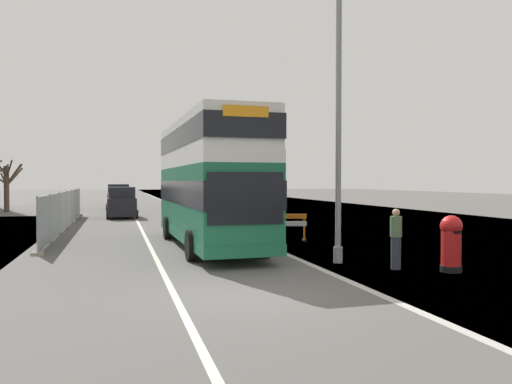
% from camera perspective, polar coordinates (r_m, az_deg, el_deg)
% --- Properties ---
extents(ground, '(140.00, 280.00, 0.10)m').
position_cam_1_polar(ground, '(11.85, 2.03, -11.56)').
color(ground, '#565451').
extents(double_decker_bus, '(2.94, 11.09, 4.89)m').
position_cam_1_polar(double_decker_bus, '(19.87, -5.40, 1.32)').
color(double_decker_bus, '#196042').
rests_on(double_decker_bus, ground).
extents(lamppost_foreground, '(0.29, 0.70, 9.51)m').
position_cam_1_polar(lamppost_foreground, '(16.20, 9.28, 8.09)').
color(lamppost_foreground, gray).
rests_on(lamppost_foreground, ground).
extents(red_pillar_postbox, '(0.61, 0.61, 1.61)m').
position_cam_1_polar(red_pillar_postbox, '(15.39, 21.15, -5.17)').
color(red_pillar_postbox, black).
rests_on(red_pillar_postbox, ground).
extents(roadworks_barrier, '(1.96, 0.95, 1.16)m').
position_cam_1_polar(roadworks_barrier, '(21.77, 3.14, -3.56)').
color(roadworks_barrier, orange).
rests_on(roadworks_barrier, ground).
extents(construction_site_fence, '(0.44, 20.60, 2.06)m').
position_cam_1_polar(construction_site_fence, '(29.13, -20.63, -1.95)').
color(construction_site_fence, '#A8AAAD').
rests_on(construction_site_fence, ground).
extents(car_oncoming_near, '(2.07, 3.85, 2.15)m').
position_cam_1_polar(car_oncoming_near, '(36.32, -14.86, -1.26)').
color(car_oncoming_near, black).
rests_on(car_oncoming_near, ground).
extents(car_receding_mid, '(2.10, 3.99, 2.28)m').
position_cam_1_polar(car_receding_mid, '(46.12, -15.23, -0.65)').
color(car_receding_mid, slate).
rests_on(car_receding_mid, ground).
extents(car_receding_far, '(2.10, 4.21, 2.11)m').
position_cam_1_polar(car_receding_far, '(55.85, -15.07, -0.40)').
color(car_receding_far, silver).
rests_on(car_receding_far, ground).
extents(bare_tree_far_verge_mid, '(2.20, 3.14, 4.28)m').
position_cam_1_polar(bare_tree_far_verge_mid, '(46.74, -26.22, 0.74)').
color(bare_tree_far_verge_mid, '#4C3D2D').
rests_on(bare_tree_far_verge_mid, ground).
extents(pedestrian_at_kerb, '(0.34, 0.34, 1.77)m').
position_cam_1_polar(pedestrian_at_kerb, '(15.34, 15.50, -5.11)').
color(pedestrian_at_kerb, '#2D3342').
rests_on(pedestrian_at_kerb, ground).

